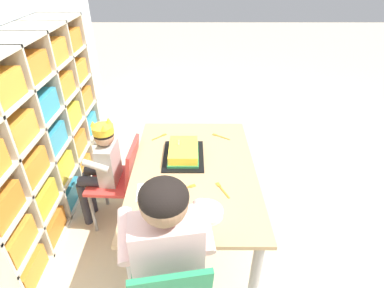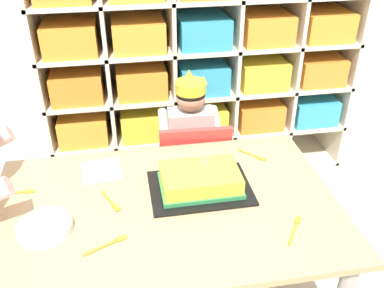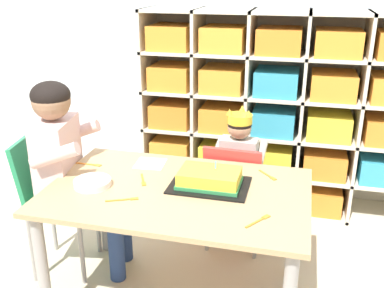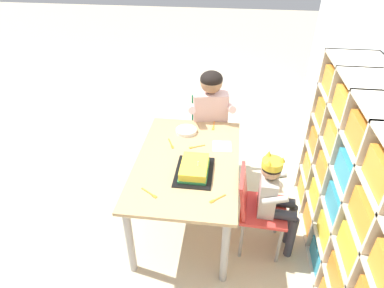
{
  "view_description": "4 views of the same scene",
  "coord_description": "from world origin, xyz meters",
  "px_view_note": "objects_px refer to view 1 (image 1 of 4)",
  "views": [
    {
      "loc": [
        -1.53,
        0.01,
        1.76
      ],
      "look_at": [
        -0.01,
        0.01,
        0.8
      ],
      "focal_mm": 28.75,
      "sensor_mm": 36.0,
      "label": 1
    },
    {
      "loc": [
        -0.11,
        -1.14,
        1.55
      ],
      "look_at": [
        0.11,
        0.1,
        0.79
      ],
      "focal_mm": 39.9,
      "sensor_mm": 36.0,
      "label": 2
    },
    {
      "loc": [
        0.52,
        -1.77,
        1.53
      ],
      "look_at": [
        0.07,
        0.01,
        0.84
      ],
      "focal_mm": 41.97,
      "sensor_mm": 36.0,
      "label": 3
    },
    {
      "loc": [
        1.98,
        0.29,
        2.11
      ],
      "look_at": [
        0.1,
        0.05,
        0.83
      ],
      "focal_mm": 31.46,
      "sensor_mm": 36.0,
      "label": 4
    }
  ],
  "objects_px": {
    "child_with_crown": "(102,162)",
    "fork_at_table_front_edge": "(186,188)",
    "adult_helper_seated": "(166,244)",
    "fork_scattered_mid_table": "(220,136)",
    "classroom_chair_blue": "(121,177)",
    "fork_by_napkin": "(161,232)",
    "paper_plate_stack": "(206,212)",
    "fork_near_cake_tray": "(222,189)",
    "birthday_cake_on_tray": "(183,152)",
    "activity_table": "(194,180)",
    "fork_beside_plate_stack": "(160,137)"
  },
  "relations": [
    {
      "from": "classroom_chair_blue",
      "to": "paper_plate_stack",
      "type": "height_order",
      "value": "classroom_chair_blue"
    },
    {
      "from": "child_with_crown",
      "to": "adult_helper_seated",
      "type": "distance_m",
      "value": 0.96
    },
    {
      "from": "birthday_cake_on_tray",
      "to": "classroom_chair_blue",
      "type": "bearing_deg",
      "value": 83.15
    },
    {
      "from": "classroom_chair_blue",
      "to": "fork_by_napkin",
      "type": "height_order",
      "value": "classroom_chair_blue"
    },
    {
      "from": "fork_near_cake_tray",
      "to": "fork_by_napkin",
      "type": "distance_m",
      "value": 0.45
    },
    {
      "from": "fork_near_cake_tray",
      "to": "fork_by_napkin",
      "type": "relative_size",
      "value": 0.97
    },
    {
      "from": "fork_scattered_mid_table",
      "to": "child_with_crown",
      "type": "bearing_deg",
      "value": -132.53
    },
    {
      "from": "birthday_cake_on_tray",
      "to": "fork_beside_plate_stack",
      "type": "xyz_separation_m",
      "value": [
        0.25,
        0.18,
        -0.03
      ]
    },
    {
      "from": "birthday_cake_on_tray",
      "to": "fork_beside_plate_stack",
      "type": "distance_m",
      "value": 0.31
    },
    {
      "from": "child_with_crown",
      "to": "paper_plate_stack",
      "type": "relative_size",
      "value": 4.9
    },
    {
      "from": "classroom_chair_blue",
      "to": "fork_scattered_mid_table",
      "type": "height_order",
      "value": "classroom_chair_blue"
    },
    {
      "from": "classroom_chair_blue",
      "to": "paper_plate_stack",
      "type": "relative_size",
      "value": 3.88
    },
    {
      "from": "fork_at_table_front_edge",
      "to": "fork_beside_plate_stack",
      "type": "bearing_deg",
      "value": -96.1
    },
    {
      "from": "activity_table",
      "to": "fork_at_table_front_edge",
      "type": "relative_size",
      "value": 9.43
    },
    {
      "from": "paper_plate_stack",
      "to": "fork_near_cake_tray",
      "type": "height_order",
      "value": "paper_plate_stack"
    },
    {
      "from": "child_with_crown",
      "to": "adult_helper_seated",
      "type": "xyz_separation_m",
      "value": [
        -0.8,
        -0.51,
        0.12
      ]
    },
    {
      "from": "birthday_cake_on_tray",
      "to": "fork_beside_plate_stack",
      "type": "relative_size",
      "value": 3.43
    },
    {
      "from": "paper_plate_stack",
      "to": "fork_beside_plate_stack",
      "type": "xyz_separation_m",
      "value": [
        0.78,
        0.31,
        -0.01
      ]
    },
    {
      "from": "fork_by_napkin",
      "to": "classroom_chair_blue",
      "type": "bearing_deg",
      "value": -151.67
    },
    {
      "from": "fork_scattered_mid_table",
      "to": "paper_plate_stack",
      "type": "bearing_deg",
      "value": -65.33
    },
    {
      "from": "fork_scattered_mid_table",
      "to": "activity_table",
      "type": "bearing_deg",
      "value": -82.01
    },
    {
      "from": "fork_scattered_mid_table",
      "to": "adult_helper_seated",
      "type": "bearing_deg",
      "value": -73.61
    },
    {
      "from": "activity_table",
      "to": "adult_helper_seated",
      "type": "xyz_separation_m",
      "value": [
        -0.61,
        0.13,
        0.12
      ]
    },
    {
      "from": "adult_helper_seated",
      "to": "fork_by_napkin",
      "type": "xyz_separation_m",
      "value": [
        0.1,
        0.03,
        -0.04
      ]
    },
    {
      "from": "birthday_cake_on_tray",
      "to": "paper_plate_stack",
      "type": "height_order",
      "value": "birthday_cake_on_tray"
    },
    {
      "from": "classroom_chair_blue",
      "to": "paper_plate_stack",
      "type": "bearing_deg",
      "value": 48.04
    },
    {
      "from": "adult_helper_seated",
      "to": "fork_at_table_front_edge",
      "type": "bearing_deg",
      "value": -110.3
    },
    {
      "from": "fork_scattered_mid_table",
      "to": "fork_by_napkin",
      "type": "height_order",
      "value": "same"
    },
    {
      "from": "adult_helper_seated",
      "to": "fork_scattered_mid_table",
      "type": "xyz_separation_m",
      "value": [
        1.0,
        -0.32,
        -0.04
      ]
    },
    {
      "from": "child_with_crown",
      "to": "fork_near_cake_tray",
      "type": "distance_m",
      "value": 0.89
    },
    {
      "from": "classroom_chair_blue",
      "to": "child_with_crown",
      "type": "bearing_deg",
      "value": -89.75
    },
    {
      "from": "fork_scattered_mid_table",
      "to": "fork_beside_plate_stack",
      "type": "relative_size",
      "value": 1.19
    },
    {
      "from": "fork_near_cake_tray",
      "to": "fork_at_table_front_edge",
      "type": "height_order",
      "value": "same"
    },
    {
      "from": "child_with_crown",
      "to": "fork_near_cake_tray",
      "type": "xyz_separation_m",
      "value": [
        -0.39,
        -0.79,
        0.09
      ]
    },
    {
      "from": "activity_table",
      "to": "fork_scattered_mid_table",
      "type": "xyz_separation_m",
      "value": [
        0.39,
        -0.19,
        0.09
      ]
    },
    {
      "from": "child_with_crown",
      "to": "fork_beside_plate_stack",
      "type": "height_order",
      "value": "child_with_crown"
    },
    {
      "from": "activity_table",
      "to": "fork_by_napkin",
      "type": "xyz_separation_m",
      "value": [
        -0.51,
        0.16,
        0.09
      ]
    },
    {
      "from": "adult_helper_seated",
      "to": "fork_scattered_mid_table",
      "type": "height_order",
      "value": "adult_helper_seated"
    },
    {
      "from": "birthday_cake_on_tray",
      "to": "fork_near_cake_tray",
      "type": "xyz_separation_m",
      "value": [
        -0.33,
        -0.23,
        -0.03
      ]
    },
    {
      "from": "birthday_cake_on_tray",
      "to": "fork_scattered_mid_table",
      "type": "height_order",
      "value": "birthday_cake_on_tray"
    },
    {
      "from": "fork_by_napkin",
      "to": "fork_scattered_mid_table",
      "type": "bearing_deg",
      "value": 159.95
    },
    {
      "from": "fork_near_cake_tray",
      "to": "paper_plate_stack",
      "type": "bearing_deg",
      "value": -50.45
    },
    {
      "from": "activity_table",
      "to": "fork_beside_plate_stack",
      "type": "xyz_separation_m",
      "value": [
        0.39,
        0.24,
        0.09
      ]
    },
    {
      "from": "child_with_crown",
      "to": "adult_helper_seated",
      "type": "bearing_deg",
      "value": 35.12
    },
    {
      "from": "fork_scattered_mid_table",
      "to": "fork_near_cake_tray",
      "type": "bearing_deg",
      "value": -59.22
    },
    {
      "from": "paper_plate_stack",
      "to": "classroom_chair_blue",
      "type": "bearing_deg",
      "value": 45.14
    },
    {
      "from": "birthday_cake_on_tray",
      "to": "fork_at_table_front_edge",
      "type": "xyz_separation_m",
      "value": [
        -0.32,
        -0.02,
        -0.03
      ]
    },
    {
      "from": "child_with_crown",
      "to": "fork_at_table_front_edge",
      "type": "distance_m",
      "value": 0.7
    },
    {
      "from": "adult_helper_seated",
      "to": "fork_scattered_mid_table",
      "type": "relative_size",
      "value": 8.38
    },
    {
      "from": "activity_table",
      "to": "birthday_cake_on_tray",
      "type": "xyz_separation_m",
      "value": [
        0.14,
        0.07,
        0.12
      ]
    }
  ]
}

